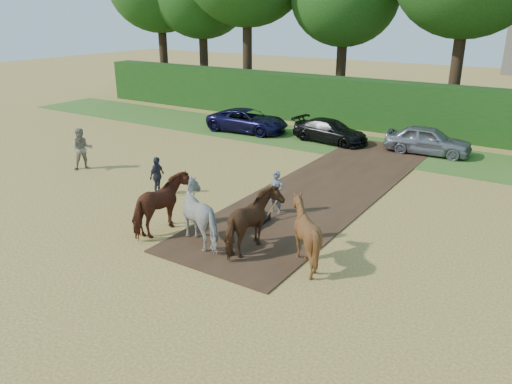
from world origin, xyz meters
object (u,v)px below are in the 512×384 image
object	(u,v)px
spectator_near	(82,149)
plough_team	(231,218)
parked_cars	(440,145)
spectator_far	(157,176)

from	to	relation	value
spectator_near	plough_team	bearing A→B (deg)	-67.49
plough_team	spectator_near	bearing A→B (deg)	165.12
plough_team	parked_cars	distance (m)	14.05
spectator_near	spectator_far	distance (m)	5.27
spectator_near	spectator_far	size ratio (longest dim) A/B	1.25
plough_team	parked_cars	xyz separation A→B (m)	(3.01, 13.72, -0.26)
spectator_far	plough_team	size ratio (longest dim) A/B	0.25
spectator_near	plough_team	size ratio (longest dim) A/B	0.31
spectator_far	spectator_near	bearing A→B (deg)	73.79
parked_cars	spectator_far	bearing A→B (deg)	-125.56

